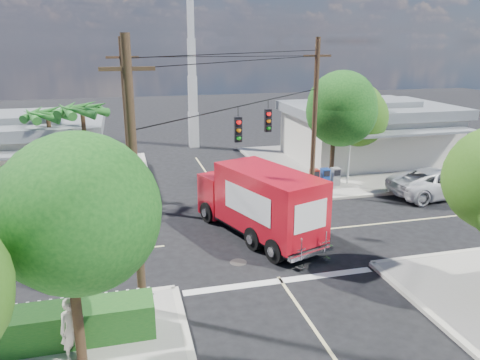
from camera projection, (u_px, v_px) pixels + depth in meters
name	position (u px, v px, depth m)	size (l,w,h in m)	color
ground	(251.00, 237.00, 21.79)	(120.00, 120.00, 0.00)	black
sidewalk_ne	(353.00, 164.00, 34.46)	(14.12, 14.12, 0.14)	#9C978D
sidewalk_nw	(37.00, 186.00, 29.29)	(14.12, 14.12, 0.14)	#9C978D
road_markings	(260.00, 250.00, 20.42)	(32.00, 32.00, 0.01)	beige
building_ne	(368.00, 130.00, 35.21)	(11.80, 10.20, 4.50)	silver
building_nw	(18.00, 148.00, 29.88)	(10.80, 10.20, 4.30)	beige
radio_tower	(192.00, 80.00, 38.88)	(0.80, 0.80, 17.00)	silver
tree_sw_front	(67.00, 223.00, 11.89)	(3.88, 3.78, 6.03)	#422D1C
tree_ne_front	(335.00, 110.00, 28.42)	(4.21, 4.14, 6.66)	#422D1C
tree_ne_back	(356.00, 113.00, 31.25)	(3.77, 3.66, 5.82)	#422D1C
palm_nw_front	(82.00, 112.00, 25.54)	(3.01, 3.08, 5.59)	#422D1C
palm_nw_back	(48.00, 116.00, 26.56)	(3.01, 3.08, 5.19)	#422D1C
utility_poles	(209.00, 133.00, 21.57)	(12.00, 10.68, 9.00)	#473321
picket_fence	(58.00, 312.00, 14.55)	(5.94, 0.06, 1.00)	silver
hedge_sw	(48.00, 327.00, 13.75)	(6.20, 1.20, 1.10)	#154718
vending_boxes	(325.00, 177.00, 28.90)	(1.90, 0.50, 1.10)	red
delivery_truck	(259.00, 202.00, 21.45)	(4.66, 7.92, 3.30)	black
parked_car	(439.00, 183.00, 27.31)	(2.76, 5.97, 1.66)	silver
pedestrian	(72.00, 329.00, 12.99)	(0.68, 0.45, 1.87)	beige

